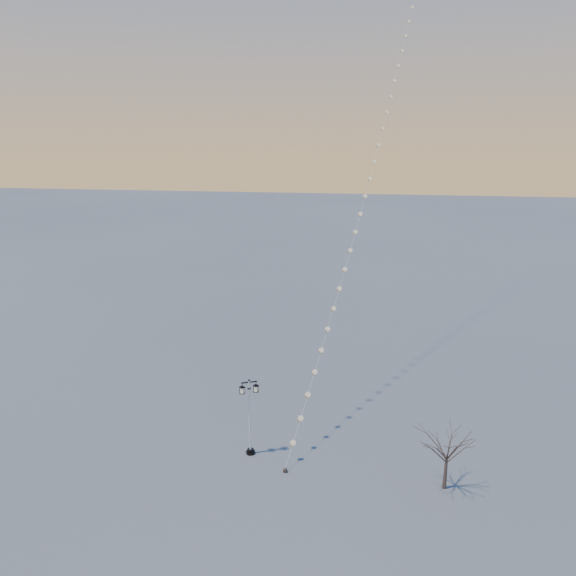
# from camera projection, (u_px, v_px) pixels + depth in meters

# --- Properties ---
(ground) EXTENTS (300.00, 300.00, 0.00)m
(ground) POSITION_uv_depth(u_px,v_px,m) (297.00, 483.00, 30.87)
(ground) COLOR slate
(ground) RESTS_ON ground
(street_lamp) EXTENTS (1.20, 0.77, 5.00)m
(street_lamp) POSITION_uv_depth(u_px,v_px,m) (250.00, 413.00, 32.95)
(street_lamp) COLOR black
(street_lamp) RESTS_ON ground
(bare_tree) EXTENTS (2.23, 2.23, 3.70)m
(bare_tree) POSITION_uv_depth(u_px,v_px,m) (448.00, 447.00, 29.73)
(bare_tree) COLOR #49352B
(bare_tree) RESTS_ON ground
(kite_train) EXTENTS (9.90, 39.53, 40.68)m
(kite_train) POSITION_uv_depth(u_px,v_px,m) (380.00, 116.00, 44.08)
(kite_train) COLOR #3A2A20
(kite_train) RESTS_ON ground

